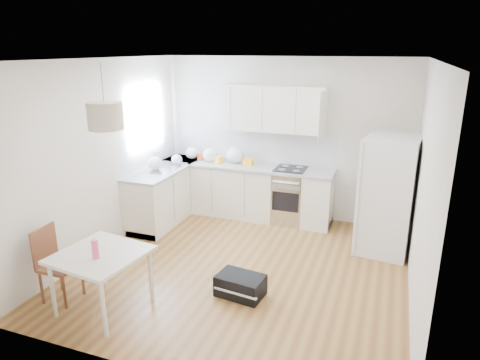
# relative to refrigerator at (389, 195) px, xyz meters

# --- Properties ---
(floor) EXTENTS (4.20, 4.20, 0.00)m
(floor) POSITION_rel_refrigerator_xyz_m (-1.76, -1.25, -0.84)
(floor) COLOR brown
(floor) RESTS_ON ground
(ceiling) EXTENTS (4.20, 4.20, 0.00)m
(ceiling) POSITION_rel_refrigerator_xyz_m (-1.76, -1.25, 1.86)
(ceiling) COLOR white
(ceiling) RESTS_ON wall_back
(wall_back) EXTENTS (4.20, 0.00, 4.20)m
(wall_back) POSITION_rel_refrigerator_xyz_m (-1.76, 0.85, 0.51)
(wall_back) COLOR white
(wall_back) RESTS_ON floor
(wall_left) EXTENTS (0.00, 4.20, 4.20)m
(wall_left) POSITION_rel_refrigerator_xyz_m (-3.86, -1.25, 0.51)
(wall_left) COLOR white
(wall_left) RESTS_ON floor
(wall_right) EXTENTS (0.00, 4.20, 4.20)m
(wall_right) POSITION_rel_refrigerator_xyz_m (0.34, -1.25, 0.51)
(wall_right) COLOR white
(wall_right) RESTS_ON floor
(window_glassblock) EXTENTS (0.02, 1.00, 1.00)m
(window_glassblock) POSITION_rel_refrigerator_xyz_m (-3.84, -0.10, 0.91)
(window_glassblock) COLOR #BFE0F9
(window_glassblock) RESTS_ON wall_left
(cabinets_back) EXTENTS (3.00, 0.60, 0.88)m
(cabinets_back) POSITION_rel_refrigerator_xyz_m (-2.36, 0.55, -0.40)
(cabinets_back) COLOR white
(cabinets_back) RESTS_ON floor
(cabinets_left) EXTENTS (0.60, 1.80, 0.88)m
(cabinets_left) POSITION_rel_refrigerator_xyz_m (-3.56, -0.05, -0.40)
(cabinets_left) COLOR white
(cabinets_left) RESTS_ON floor
(counter_back) EXTENTS (3.02, 0.64, 0.04)m
(counter_back) POSITION_rel_refrigerator_xyz_m (-2.36, 0.55, 0.06)
(counter_back) COLOR #A1A3A5
(counter_back) RESTS_ON cabinets_back
(counter_left) EXTENTS (0.64, 1.82, 0.04)m
(counter_left) POSITION_rel_refrigerator_xyz_m (-3.56, -0.05, 0.06)
(counter_left) COLOR #A1A3A5
(counter_left) RESTS_ON cabinets_left
(backsplash_back) EXTENTS (3.00, 0.01, 0.58)m
(backsplash_back) POSITION_rel_refrigerator_xyz_m (-2.36, 0.85, 0.37)
(backsplash_back) COLOR white
(backsplash_back) RESTS_ON wall_back
(backsplash_left) EXTENTS (0.01, 1.80, 0.58)m
(backsplash_left) POSITION_rel_refrigerator_xyz_m (-3.85, -0.05, 0.37)
(backsplash_left) COLOR white
(backsplash_left) RESTS_ON wall_left
(upper_cabinets) EXTENTS (1.70, 0.32, 0.75)m
(upper_cabinets) POSITION_rel_refrigerator_xyz_m (-1.91, 0.69, 1.04)
(upper_cabinets) COLOR white
(upper_cabinets) RESTS_ON wall_back
(range_oven) EXTENTS (0.50, 0.61, 0.88)m
(range_oven) POSITION_rel_refrigerator_xyz_m (-1.56, 0.55, -0.40)
(range_oven) COLOR silver
(range_oven) RESTS_ON floor
(sink) EXTENTS (0.50, 0.80, 0.16)m
(sink) POSITION_rel_refrigerator_xyz_m (-3.56, -0.10, 0.08)
(sink) COLOR silver
(sink) RESTS_ON counter_left
(refrigerator) EXTENTS (0.90, 0.92, 1.67)m
(refrigerator) POSITION_rel_refrigerator_xyz_m (0.00, 0.00, 0.00)
(refrigerator) COLOR white
(refrigerator) RESTS_ON floor
(dining_table) EXTENTS (0.99, 0.99, 0.69)m
(dining_table) POSITION_rel_refrigerator_xyz_m (-2.88, -2.66, -0.21)
(dining_table) COLOR beige
(dining_table) RESTS_ON floor
(dining_chair) EXTENTS (0.38, 0.38, 0.88)m
(dining_chair) POSITION_rel_refrigerator_xyz_m (-3.47, -2.66, -0.39)
(dining_chair) COLOR #4F2B17
(dining_chair) RESTS_ON floor
(drink_bottle) EXTENTS (0.07, 0.07, 0.24)m
(drink_bottle) POSITION_rel_refrigerator_xyz_m (-2.85, -2.77, -0.02)
(drink_bottle) COLOR #DB3D6D
(drink_bottle) RESTS_ON dining_table
(gym_bag) EXTENTS (0.59, 0.42, 0.25)m
(gym_bag) POSITION_rel_refrigerator_xyz_m (-1.55, -1.87, -0.71)
(gym_bag) COLOR black
(gym_bag) RESTS_ON floor
(pendant_lamp) EXTENTS (0.43, 0.43, 0.27)m
(pendant_lamp) POSITION_rel_refrigerator_xyz_m (-2.74, -2.55, 1.34)
(pendant_lamp) COLOR #BFB493
(pendant_lamp) RESTS_ON ceiling
(grocery_bag_a) EXTENTS (0.23, 0.20, 0.21)m
(grocery_bag_a) POSITION_rel_refrigerator_xyz_m (-3.39, 0.62, 0.19)
(grocery_bag_a) COLOR white
(grocery_bag_a) RESTS_ON counter_back
(grocery_bag_b) EXTENTS (0.26, 0.22, 0.24)m
(grocery_bag_b) POSITION_rel_refrigerator_xyz_m (-2.99, 0.53, 0.20)
(grocery_bag_b) COLOR white
(grocery_bag_b) RESTS_ON counter_back
(grocery_bag_c) EXTENTS (0.32, 0.27, 0.28)m
(grocery_bag_c) POSITION_rel_refrigerator_xyz_m (-2.56, 0.62, 0.23)
(grocery_bag_c) COLOR white
(grocery_bag_c) RESTS_ON counter_back
(grocery_bag_d) EXTENTS (0.19, 0.16, 0.17)m
(grocery_bag_d) POSITION_rel_refrigerator_xyz_m (-3.45, 0.17, 0.17)
(grocery_bag_d) COLOR white
(grocery_bag_d) RESTS_ON counter_back
(grocery_bag_e) EXTENTS (0.25, 0.21, 0.22)m
(grocery_bag_e) POSITION_rel_refrigerator_xyz_m (-3.62, -0.26, 0.20)
(grocery_bag_e) COLOR white
(grocery_bag_e) RESTS_ON counter_left
(snack_orange) EXTENTS (0.17, 0.12, 0.11)m
(snack_orange) POSITION_rel_refrigerator_xyz_m (-2.30, 0.55, 0.14)
(snack_orange) COLOR orange
(snack_orange) RESTS_ON counter_back
(snack_yellow) EXTENTS (0.21, 0.18, 0.12)m
(snack_yellow) POSITION_rel_refrigerator_xyz_m (-2.85, 0.52, 0.15)
(snack_yellow) COLOR yellow
(snack_yellow) RESTS_ON counter_back
(snack_red) EXTENTS (0.20, 0.19, 0.12)m
(snack_red) POSITION_rel_refrigerator_xyz_m (-3.20, 0.64, 0.14)
(snack_red) COLOR #C73E18
(snack_red) RESTS_ON counter_back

